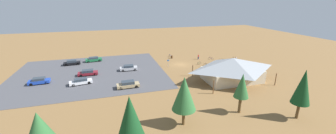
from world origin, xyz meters
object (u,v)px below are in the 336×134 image
Objects in this scene: trash_bin at (172,57)px; car_green_by_curb at (94,59)px; bicycle_black_lone_west at (206,64)px; car_black_aisle_side at (72,62)px; car_blue_back_corner at (39,81)px; visitor_crossing_yard at (198,57)px; car_silver_near_entry at (129,68)px; car_tan_second_row at (128,84)px; bike_pavilion at (232,68)px; pine_east at (242,86)px; visitor_by_pavilion at (236,59)px; bicycle_teal_lone_east at (217,66)px; car_maroon_inner_stall at (88,73)px; bicycle_purple_near_porch at (211,58)px; bicycle_blue_yard_left at (170,56)px; car_white_front_row at (81,81)px; bicycle_green_trailside at (199,63)px; pine_west at (130,118)px; bicycle_orange_edge_north at (235,58)px; lot_sign at (168,62)px; visitor_at_bikes at (224,66)px; bicycle_silver_yard_right at (221,60)px; pine_mideast at (39,129)px; pine_center at (303,87)px; pine_far_east at (184,94)px.

car_green_by_curb is (23.75, -3.09, 0.30)m from trash_bin.
car_black_aisle_side is (36.42, -11.54, 0.38)m from bicycle_black_lone_west.
bicycle_black_lone_west is 38.21m from car_black_aisle_side.
visitor_crossing_yard is (-42.21, -8.38, 0.12)m from car_blue_back_corner.
car_tan_second_row is (1.38, 11.39, 0.00)m from car_silver_near_entry.
car_tan_second_row reaches higher than car_blue_back_corner.
visitor_crossing_yard is at bearing -90.51° from bike_pavilion.
visitor_by_pavilion is (-16.18, -25.06, -3.73)m from pine_east.
car_green_by_curb is (33.11, -15.26, 0.39)m from bicycle_teal_lone_east.
car_maroon_inner_stall is 41.39m from visitor_by_pavilion.
bicycle_purple_near_porch is 0.36× the size of car_black_aisle_side.
bicycle_blue_yard_left is at bearing -56.04° from bicycle_teal_lone_east.
car_white_front_row reaches higher than bicycle_black_lone_west.
car_silver_near_entry is 0.99× the size of car_black_aisle_side.
pine_east is 47.47m from car_black_aisle_side.
visitor_crossing_yard is (-2.04, -5.08, 0.50)m from bicycle_green_trailside.
pine_west reaches higher than bicycle_blue_yard_left.
bicycle_purple_near_porch is (-1.93, -7.22, 0.04)m from bicycle_teal_lone_east.
bicycle_teal_lone_east reaches higher than bicycle_black_lone_west.
bicycle_orange_edge_north is 0.29× the size of car_blue_back_corner.
bicycle_purple_near_porch is (-3.84, -17.21, -2.67)m from bike_pavilion.
bicycle_green_trailside is at bearing -175.31° from car_blue_back_corner.
lot_sign is 1.29× the size of visitor_at_bikes.
bicycle_teal_lone_east is 0.87× the size of bicycle_silver_yard_right.
car_black_aisle_side is (29.57, -1.34, 0.29)m from trash_bin.
pine_mideast reaches higher than car_tan_second_row.
car_tan_second_row is at bearing 123.02° from car_black_aisle_side.
car_green_by_curb is at bearing -7.42° from trash_bin.
visitor_at_bikes is at bearing -178.98° from car_white_front_row.
pine_mideast is at bearing 105.27° from car_blue_back_corner.
car_black_aisle_side is at bearing -20.47° from lot_sign.
trash_bin is 29.69m from car_white_front_row.
bike_pavilion is 8.31× the size of visitor_by_pavilion.
pine_east reaches higher than bicycle_black_lone_west.
pine_center reaches higher than lot_sign.
bicycle_green_trailside reaches higher than bicycle_teal_lone_east.
pine_center is 1.07× the size of pine_far_east.
car_black_aisle_side reaches higher than car_green_by_curb.
car_blue_back_corner is (34.59, 13.63, 0.39)m from bicycle_blue_yard_left.
pine_far_east is at bearing 45.87° from bicycle_orange_edge_north.
car_green_by_curb reaches higher than bicycle_silver_yard_right.
car_white_front_row reaches higher than trash_bin.
car_silver_near_entry is at bearing 11.98° from visitor_crossing_yard.
lot_sign reaches higher than visitor_crossing_yard.
pine_mideast is at bearing 36.81° from bicycle_silver_yard_right.
bicycle_silver_yard_right is at bearing -130.87° from bicycle_teal_lone_east.
car_blue_back_corner is at bearing -33.42° from pine_east.
car_green_by_curb is at bearing -29.64° from lot_sign.
pine_east reaches higher than car_green_by_curb.
car_black_aisle_side is (40.86, -6.29, 0.35)m from bicycle_purple_near_porch.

